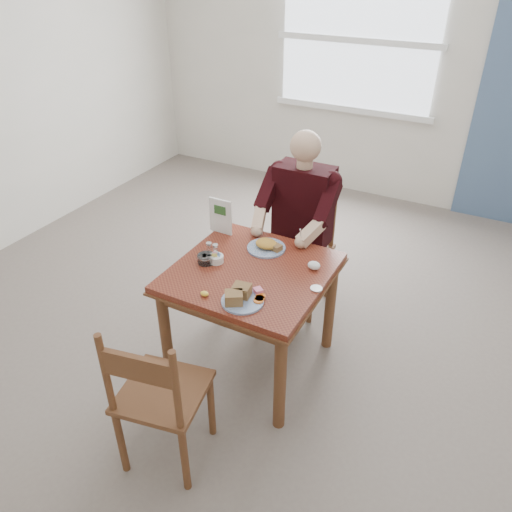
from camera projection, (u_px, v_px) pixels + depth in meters
The scene contains 16 objects.
floor at pixel (252, 361), 3.40m from camera, with size 6.00×6.00×0.00m, color #6F615A.
wall_back at pixel (396, 65), 4.90m from camera, with size 5.50×5.50×0.00m, color beige.
lemon_wedge at pixel (205, 294), 2.77m from camera, with size 0.05×0.04×0.03m, color yellow.
napkin at pixel (314, 265), 2.99m from camera, with size 0.08×0.06×0.05m, color white.
metal_dish at pixel (316, 289), 2.82m from camera, with size 0.07×0.07×0.01m, color silver.
window at pixel (358, 40), 4.93m from camera, with size 1.72×0.04×1.42m.
table at pixel (251, 284), 3.06m from camera, with size 0.92×0.92×0.75m.
chair_far at pixel (302, 247), 3.74m from camera, with size 0.42×0.42×0.95m.
chair_near at pixel (159, 397), 2.51m from camera, with size 0.49×0.49×0.95m.
diner at pixel (299, 213), 3.50m from camera, with size 0.53×0.56×1.39m.
near_plate at pixel (241, 297), 2.72m from camera, with size 0.31×0.31×0.08m.
far_plate at pixel (267, 246), 3.18m from camera, with size 0.30×0.30×0.07m.
caddy at pixel (216, 259), 3.05m from camera, with size 0.11×0.11×0.07m.
shakers at pixel (212, 249), 3.12m from camera, with size 0.08×0.04×0.08m.
creamer at pixel (206, 259), 3.05m from camera, with size 0.12×0.12×0.05m.
menu at pixel (220, 216), 3.32m from camera, with size 0.17×0.02×0.25m.
Camera 1 is at (1.20, -2.19, 2.41)m, focal length 35.00 mm.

